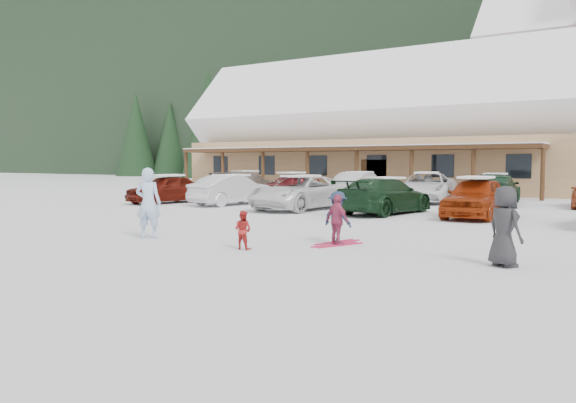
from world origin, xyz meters
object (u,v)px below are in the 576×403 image
Objects in this scene: bystander_dark at (505,226)px; parked_car_8 at (291,184)px; parked_car_7 at (245,183)px; child_magenta at (338,220)px; child_navy at (337,217)px; parked_car_11 at (495,189)px; toddler_red at (243,230)px; parked_car_2 at (301,193)px; parked_car_4 at (476,197)px; parked_car_3 at (384,196)px; adult_skier at (148,203)px; parked_car_9 at (360,185)px; parked_car_10 at (427,187)px; parked_car_1 at (232,190)px; parked_car_0 at (166,189)px; day_lodge at (376,137)px.

bystander_dark is 22.88m from parked_car_8.
bystander_dark is 25.45m from parked_car_7.
parked_car_8 is at bearing -32.15° from child_magenta.
child_magenta is 0.25× the size of parked_car_7.
parked_car_8 is (-11.26, 15.73, 0.06)m from child_navy.
parked_car_11 reaches higher than child_navy.
toddler_red is 0.72× the size of child_magenta.
parked_car_4 is at bearing 9.20° from parked_car_2.
child_magenta is (0.21, -0.41, -0.02)m from child_navy.
parked_car_3 is at bearing 147.96° from parked_car_7.
adult_skier is 10.37m from parked_car_3.
bystander_dark reaches higher than parked_car_7.
toddler_red is at bearing 102.73° from parked_car_3.
adult_skier is 2.09× the size of toddler_red.
parked_car_2 is 1.20× the size of parked_car_4.
parked_car_3 is (3.79, 0.08, -0.02)m from parked_car_2.
bystander_dark is (8.85, 0.81, -0.16)m from adult_skier.
parked_car_2 is 1.25× the size of parked_car_8.
parked_car_3 is at bearing -60.60° from child_navy.
child_navy is 17.86m from parked_car_9.
parked_car_1 is at bearing -146.90° from parked_car_10.
bystander_dark reaches higher than parked_car_4.
parked_car_3 reaches higher than parked_car_0.
parked_car_4 is at bearing 136.34° from parked_car_9.
adult_skier reaches higher than parked_car_3.
parked_car_3 reaches higher than child_magenta.
parked_car_1 is at bearing 5.42° from parked_car_3.
parked_car_1 is 8.65m from parked_car_7.
parked_car_9 is (-11.32, 17.52, -0.05)m from bystander_dark.
toddler_red is 20.40m from parked_car_8.
parked_car_4 reaches higher than parked_car_11.
parked_car_7 is (-4.65, 7.30, 0.03)m from parked_car_1.
parked_car_4 is (11.98, -18.41, -3.20)m from day_lodge.
parked_car_0 reaches higher than toddler_red.
parked_car_10 reaches higher than toddler_red.
adult_skier is 5.04m from child_navy.
day_lodge reaches higher than parked_car_2.
parked_car_4 is at bearing 90.70° from parked_car_11.
parked_car_0 is at bearing -178.13° from parked_car_4.
parked_car_10 reaches higher than parked_car_11.
parked_car_1 is at bearing -18.51° from child_magenta.
parked_car_9 is (6.49, 8.63, 0.04)m from parked_car_0.
day_lodge reaches higher than parked_car_0.
parked_car_4 is (1.08, 8.82, 0.12)m from child_magenta.
parked_car_4 is 0.97× the size of parked_car_9.
bystander_dark is 0.29× the size of parked_car_10.
adult_skier is 10.07m from parked_car_2.
parked_car_11 is (0.17, 16.12, 0.11)m from child_magenta.
adult_skier is at bearing 119.05° from parked_car_7.
parked_car_9 is at bearing -51.96° from child_navy.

